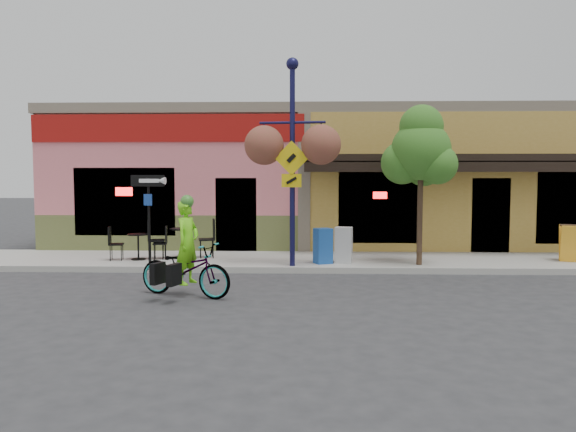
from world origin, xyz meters
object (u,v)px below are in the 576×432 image
at_px(building, 332,179).
at_px(bicycle, 185,270).
at_px(cyclist_rider, 188,255).
at_px(street_tree, 420,184).
at_px(one_way_sign, 149,220).
at_px(lamp_post, 292,163).
at_px(newspaper_box_grey, 344,245).
at_px(newspaper_box_blue, 323,246).

relative_size(building, bicycle, 9.03).
distance_m(cyclist_rider, street_tree, 6.18).
relative_size(one_way_sign, street_tree, 0.56).
bearing_deg(bicycle, lamp_post, -13.95).
bearing_deg(one_way_sign, building, 61.00).
relative_size(lamp_post, one_way_sign, 2.27).
bearing_deg(bicycle, newspaper_box_grey, -23.21).
distance_m(lamp_post, one_way_sign, 3.80).
xyz_separation_m(bicycle, cyclist_rider, (0.05, 0.00, 0.29)).
bearing_deg(street_tree, one_way_sign, -177.19).
distance_m(lamp_post, newspaper_box_blue, 2.26).
bearing_deg(bicycle, newspaper_box_blue, -19.15).
distance_m(building, newspaper_box_blue, 6.57).
distance_m(cyclist_rider, newspaper_box_blue, 4.29).
distance_m(newspaper_box_blue, newspaper_box_grey, 0.54).
relative_size(one_way_sign, newspaper_box_grey, 2.45).
bearing_deg(building, street_tree, -73.78).
relative_size(building, one_way_sign, 8.14).
xyz_separation_m(building, one_way_sign, (-4.81, -6.80, -0.98)).
distance_m(building, street_tree, 6.74).
distance_m(bicycle, lamp_post, 4.13).
height_order(cyclist_rider, newspaper_box_grey, cyclist_rider).
xyz_separation_m(bicycle, street_tree, (5.19, 3.15, 1.62)).
bearing_deg(one_way_sign, newspaper_box_blue, 12.38).
xyz_separation_m(building, street_tree, (1.88, -6.47, -0.10)).
height_order(lamp_post, one_way_sign, lamp_post).
height_order(bicycle, lamp_post, lamp_post).
xyz_separation_m(lamp_post, street_tree, (3.16, 0.28, -0.53)).
bearing_deg(building, cyclist_rider, -108.72).
bearing_deg(newspaper_box_blue, building, 62.08).
relative_size(bicycle, street_tree, 0.50).
bearing_deg(street_tree, lamp_post, -174.98).
relative_size(bicycle, lamp_post, 0.40).
xyz_separation_m(building, bicycle, (-3.31, -9.63, -1.72)).
relative_size(building, lamp_post, 3.59).
bearing_deg(building, newspaper_box_blue, -94.64).
bearing_deg(cyclist_rider, street_tree, -37.21).
relative_size(newspaper_box_blue, newspaper_box_grey, 0.98).
distance_m(cyclist_rider, lamp_post, 3.96).
relative_size(cyclist_rider, one_way_sign, 0.73).
height_order(building, street_tree, building).
height_order(one_way_sign, newspaper_box_grey, one_way_sign).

